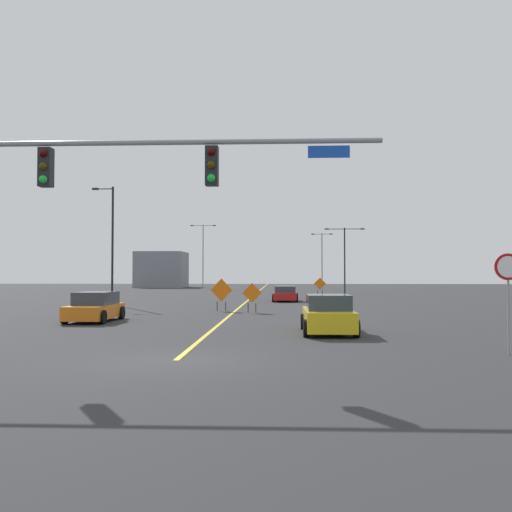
# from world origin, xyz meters

# --- Properties ---
(ground) EXTENTS (215.39, 215.39, 0.00)m
(ground) POSITION_xyz_m (0.00, 0.00, 0.00)
(ground) COLOR #2D2D30
(road_centre_stripe) EXTENTS (0.16, 119.66, 0.01)m
(road_centre_stripe) POSITION_xyz_m (0.00, 59.83, 0.00)
(road_centre_stripe) COLOR yellow
(road_centre_stripe) RESTS_ON ground
(traffic_signal_assembly) EXTENTS (13.58, 0.44, 6.28)m
(traffic_signal_assembly) POSITION_xyz_m (-3.30, -0.01, 4.74)
(traffic_signal_assembly) COLOR gray
(traffic_signal_assembly) RESTS_ON ground
(stop_sign) EXTENTS (0.76, 0.07, 2.86)m
(stop_sign) POSITION_xyz_m (9.21, 1.42, 2.01)
(stop_sign) COLOR gray
(stop_sign) RESTS_ON ground
(street_lamp_mid_right) EXTENTS (3.92, 0.24, 9.84)m
(street_lamp_mid_right) POSITION_xyz_m (-9.16, 71.52, 5.73)
(street_lamp_mid_right) COLOR gray
(street_lamp_mid_right) RESTS_ON ground
(street_lamp_far_right) EXTENTS (4.55, 0.24, 7.55)m
(street_lamp_far_right) POSITION_xyz_m (10.15, 50.09, 4.59)
(street_lamp_far_right) COLOR black
(street_lamp_far_right) RESTS_ON ground
(street_lamp_near_left) EXTENTS (1.61, 0.24, 8.65)m
(street_lamp_near_left) POSITION_xyz_m (-9.60, 25.77, 4.72)
(street_lamp_near_left) COLOR black
(street_lamp_near_left) RESTS_ON ground
(street_lamp_near_right) EXTENTS (3.00, 0.24, 8.04)m
(street_lamp_near_right) POSITION_xyz_m (8.69, 65.44, 4.72)
(street_lamp_near_right) COLOR gray
(street_lamp_near_right) RESTS_ON ground
(construction_sign_median_near) EXTENTS (1.16, 0.07, 1.90)m
(construction_sign_median_near) POSITION_xyz_m (6.50, 38.58, 1.20)
(construction_sign_median_near) COLOR orange
(construction_sign_median_near) RESTS_ON ground
(construction_sign_median_far) EXTENTS (1.16, 0.10, 1.74)m
(construction_sign_median_far) POSITION_xyz_m (1.10, 18.10, 1.08)
(construction_sign_median_far) COLOR orange
(construction_sign_median_far) RESTS_ON ground
(construction_sign_right_shoulder) EXTENTS (1.38, 0.31, 1.98)m
(construction_sign_right_shoulder) POSITION_xyz_m (-0.84, 19.50, 1.22)
(construction_sign_right_shoulder) COLOR orange
(construction_sign_right_shoulder) RESTS_ON ground
(car_yellow_far) EXTENTS (2.02, 4.20, 1.48)m
(car_yellow_far) POSITION_xyz_m (4.59, 6.99, 0.68)
(car_yellow_far) COLOR gold
(car_yellow_far) RESTS_ON ground
(car_orange_approaching) EXTENTS (2.01, 4.11, 1.41)m
(car_orange_approaching) POSITION_xyz_m (-6.10, 11.82, 0.67)
(car_orange_approaching) COLOR orange
(car_orange_approaching) RESTS_ON ground
(car_red_passing) EXTENTS (2.15, 4.29, 1.25)m
(car_red_passing) POSITION_xyz_m (3.17, 31.56, 0.59)
(car_red_passing) COLOR red
(car_red_passing) RESTS_ON ground
(roadside_building_west) EXTENTS (7.70, 7.98, 5.82)m
(roadside_building_west) POSITION_xyz_m (-16.81, 77.37, 2.91)
(roadside_building_west) COLOR gray
(roadside_building_west) RESTS_ON ground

